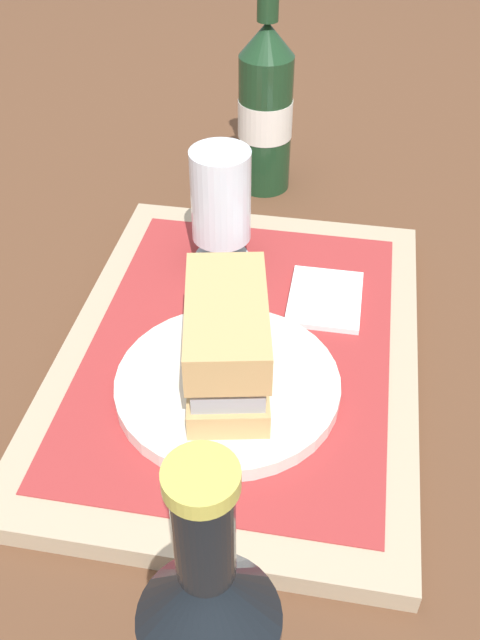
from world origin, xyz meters
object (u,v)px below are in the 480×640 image
at_px(sandwich, 226,338).
at_px(beer_glass, 221,202).
at_px(beer_bottle, 265,107).
at_px(plate, 227,385).

xyz_separation_m(sandwich, beer_glass, (0.18, 0.04, 0.01)).
height_order(sandwich, beer_bottle, beer_bottle).
height_order(plate, sandwich, sandwich).
bearing_deg(sandwich, beer_glass, 0.82).
bearing_deg(beer_glass, sandwich, -167.59).
xyz_separation_m(beer_glass, beer_bottle, (0.20, -0.01, 0.01)).
distance_m(sandwich, beer_bottle, 0.38).
bearing_deg(beer_bottle, beer_glass, 175.67).
relative_size(plate, sandwich, 1.36).
xyz_separation_m(plate, beer_glass, (0.19, 0.04, 0.06)).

